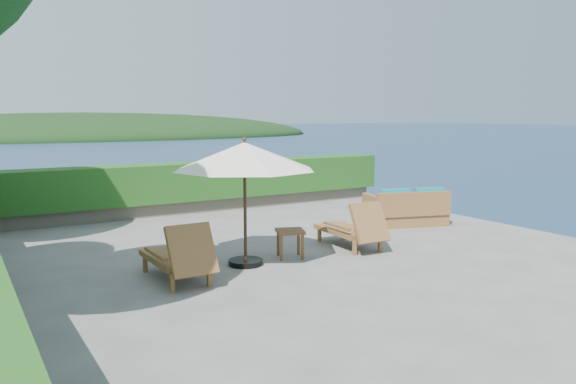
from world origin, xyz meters
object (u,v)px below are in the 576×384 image
side_table (290,235)px  lounge_left (179,256)px  patio_umbrella (245,157)px  wicker_loveseat (407,210)px  lounge_right (353,228)px

side_table → lounge_left: bearing=-171.2°
side_table → patio_umbrella: bearing=-178.7°
patio_umbrella → lounge_left: 2.04m
patio_umbrella → lounge_left: patio_umbrella is taller
side_table → wicker_loveseat: (4.06, 1.23, -0.08)m
lounge_right → side_table: (-1.46, 0.01, 0.02)m
lounge_left → lounge_right: lounge_left is taller
patio_umbrella → side_table: 1.75m
lounge_left → wicker_loveseat: (6.35, 1.59, -0.06)m
lounge_right → wicker_loveseat: size_ratio=0.84×
patio_umbrella → side_table: size_ratio=4.33×
patio_umbrella → lounge_left: size_ratio=1.61×
patio_umbrella → lounge_right: 2.83m
patio_umbrella → side_table: patio_umbrella is taller
side_table → wicker_loveseat: bearing=16.9°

